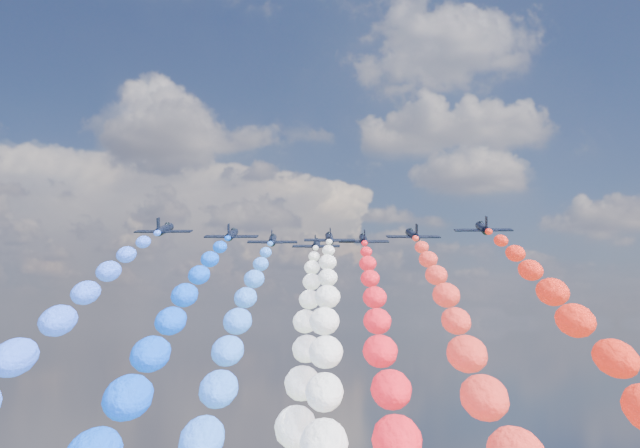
# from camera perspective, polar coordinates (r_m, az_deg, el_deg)

# --- Properties ---
(jet_0) EXTENTS (9.94, 13.57, 5.79)m
(jet_0) POSITION_cam_1_polar(r_m,az_deg,el_deg) (143.37, -10.98, -0.37)
(jet_0) COLOR black
(jet_1) EXTENTS (9.93, 13.57, 5.79)m
(jet_1) POSITION_cam_1_polar(r_m,az_deg,el_deg) (149.82, -6.28, -0.75)
(jet_1) COLOR black
(trail_1) EXTENTS (5.49, 129.16, 51.85)m
(trail_1) POSITION_cam_1_polar(r_m,az_deg,el_deg) (83.08, -12.69, -12.43)
(trail_1) COLOR blue
(jet_2) EXTENTS (10.53, 13.99, 5.79)m
(jet_2) POSITION_cam_1_polar(r_m,az_deg,el_deg) (159.09, -3.39, -1.15)
(jet_2) COLOR black
(trail_2) EXTENTS (5.49, 129.16, 51.85)m
(trail_2) POSITION_cam_1_polar(r_m,az_deg,el_deg) (91.70, -6.94, -12.03)
(trail_2) COLOR #2E6CF3
(jet_3) EXTENTS (10.35, 13.87, 5.79)m
(jet_3) POSITION_cam_1_polar(r_m,az_deg,el_deg) (155.33, 0.67, -1.01)
(jet_3) COLOR black
(trail_3) EXTENTS (5.49, 129.16, 51.85)m
(trail_3) POSITION_cam_1_polar(r_m,az_deg,el_deg) (87.55, 0.26, -12.32)
(trail_3) COLOR silver
(jet_4) EXTENTS (10.07, 13.66, 5.79)m
(jet_4) POSITION_cam_1_polar(r_m,az_deg,el_deg) (167.27, -0.26, -1.45)
(jet_4) COLOR black
(trail_4) EXTENTS (5.49, 129.16, 51.85)m
(trail_4) POSITION_cam_1_polar(r_m,az_deg,el_deg) (99.54, -1.29, -11.69)
(trail_4) COLOR white
(jet_5) EXTENTS (9.92, 13.56, 5.79)m
(jet_5) POSITION_cam_1_polar(r_m,az_deg,el_deg) (158.06, 3.11, -1.11)
(jet_5) COLOR black
(trail_5) EXTENTS (5.49, 129.16, 51.85)m
(trail_5) POSITION_cam_1_polar(r_m,az_deg,el_deg) (90.35, 4.64, -12.14)
(trail_5) COLOR red
(jet_6) EXTENTS (10.62, 14.06, 5.79)m
(jet_6) POSITION_cam_1_polar(r_m,az_deg,el_deg) (150.23, 6.59, -0.76)
(jet_6) COLOR black
(trail_6) EXTENTS (5.49, 129.16, 51.85)m
(trail_6) POSITION_cam_1_polar(r_m,az_deg,el_deg) (82.98, 11.26, -12.48)
(trail_6) COLOR red
(jet_7) EXTENTS (10.48, 13.95, 5.79)m
(jet_7) POSITION_cam_1_polar(r_m,az_deg,el_deg) (141.53, 11.47, -0.28)
(jet_7) COLOR black
(trail_7) EXTENTS (5.49, 129.16, 51.85)m
(trail_7) POSITION_cam_1_polar(r_m,az_deg,el_deg) (75.78, 21.18, -12.67)
(trail_7) COLOR red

